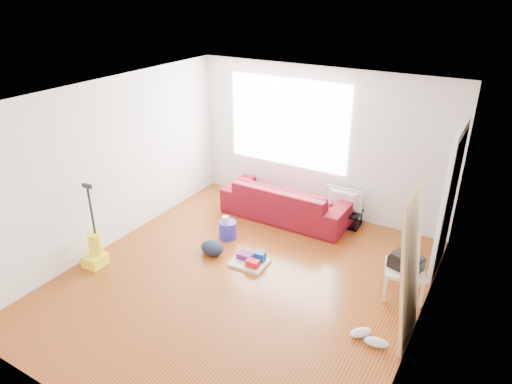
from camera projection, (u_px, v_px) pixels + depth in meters
The scene contains 13 objects.
room at pixel (251, 195), 5.76m from camera, with size 4.51×5.01×2.51m.
sofa at pixel (286, 217), 7.87m from camera, with size 2.17×0.85×0.63m, color #5F0D19.
tv_stand at pixel (341, 216), 7.61m from camera, with size 0.69×0.43×0.25m.
tv at pixel (342, 200), 7.48m from camera, with size 0.65×0.09×0.38m, color black.
side_table at pixel (405, 272), 5.81m from camera, with size 0.60×0.60×0.40m.
printer at pixel (406, 262), 5.74m from camera, with size 0.45×0.39×0.20m.
bucket at pixel (228, 237), 7.25m from camera, with size 0.28×0.28×0.28m, color #292FBA.
toilet_paper at pixel (226, 227), 7.16m from camera, with size 0.11×0.11×0.10m, color silver.
cleaning_tray at pixel (251, 261), 6.55m from camera, with size 0.52×0.42×0.18m.
backpack at pixel (212, 253), 6.82m from camera, with size 0.37×0.29×0.20m, color black.
sneakers at pixel (368, 337), 5.15m from camera, with size 0.49×0.29×0.11m.
vacuum at pixel (95, 250), 6.47m from camera, with size 0.28×0.32×1.25m.
door_panel at pixel (399, 335), 5.26m from camera, with size 0.04×0.72×1.80m, color #A67752.
Camera 1 is at (2.77, -4.29, 3.72)m, focal length 32.00 mm.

